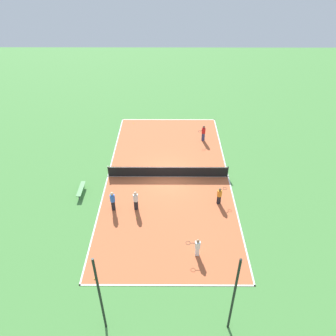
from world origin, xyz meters
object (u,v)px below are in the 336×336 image
player_far_white (136,200)px  player_near_white (197,246)px  fence_post_back_right (100,296)px  bench (81,189)px  tennis_net (168,171)px  tennis_ball_near_net (133,123)px  fence_post_back_left (234,296)px  tennis_ball_right_alley (137,218)px  tennis_ball_midcourt (94,279)px  player_center_orange (220,195)px  player_coach_red (203,132)px  player_near_blue (113,200)px

player_far_white → player_near_white: bearing=152.2°
player_near_white → player_far_white: player_far_white is taller
fence_post_back_right → bench: bearing=-71.3°
tennis_net → tennis_ball_near_net: size_ratio=148.46×
tennis_net → bench: (6.84, 2.19, -0.15)m
tennis_net → fence_post_back_left: bearing=103.6°
tennis_ball_right_alley → tennis_ball_midcourt: bearing=68.0°
player_center_orange → fence_post_back_right: 12.12m
player_center_orange → tennis_ball_midcourt: 10.69m
tennis_net → tennis_ball_right_alley: tennis_net is taller
player_coach_red → bench: bearing=-6.2°
tennis_ball_midcourt → tennis_ball_near_net: same height
player_far_white → tennis_ball_right_alley: (-0.11, 0.99, -0.89)m
player_coach_red → tennis_ball_near_net: bearing=-71.3°
fence_post_back_right → tennis_ball_near_net: bearing=-88.4°
player_coach_red → tennis_ball_midcourt: bearing=19.6°
bench → player_far_white: bearing=67.3°
player_center_orange → tennis_ball_near_net: player_center_orange is taller
bench → player_center_orange: 10.79m
player_far_white → fence_post_back_right: 9.19m
player_near_blue → tennis_ball_near_net: (-0.21, -13.80, -0.89)m
player_center_orange → fence_post_back_right: size_ratio=0.27×
player_far_white → fence_post_back_right: bearing=102.5°
tennis_ball_midcourt → fence_post_back_right: 4.03m
bench → tennis_ball_midcourt: bench is taller
player_far_white → tennis_ball_midcourt: size_ratio=23.94×
tennis_ball_near_net → fence_post_back_left: 23.92m
tennis_ball_midcourt → tennis_ball_right_alley: same height
tennis_net → player_center_orange: player_center_orange is taller
player_center_orange → player_near_blue: size_ratio=0.88×
player_far_white → tennis_ball_right_alley: player_far_white is taller
player_coach_red → tennis_ball_midcourt: player_coach_red is taller
bench → player_coach_red: player_coach_red is taller
player_near_blue → tennis_ball_right_alley: bearing=151.5°
player_center_orange → fence_post_back_right: fence_post_back_right is taller
fence_post_back_left → fence_post_back_right: same height
tennis_ball_right_alley → fence_post_back_left: bearing=124.0°
tennis_ball_midcourt → player_far_white: bearing=-107.8°
bench → player_center_orange: bearing=83.7°
player_coach_red → tennis_ball_near_net: player_coach_red is taller
player_center_orange → player_near_blue: bearing=143.6°
player_coach_red → fence_post_back_left: size_ratio=0.31×
player_near_white → player_near_blue: 7.26m
player_center_orange → tennis_ball_right_alley: 6.38m
tennis_net → fence_post_back_left: 13.61m
tennis_ball_midcourt → tennis_ball_right_alley: size_ratio=1.00×
player_coach_red → player_near_white: bearing=38.9°
tennis_ball_near_net → tennis_net: bearing=111.5°
fence_post_back_left → player_far_white: bearing=-58.5°
tennis_ball_right_alley → fence_post_back_left: 10.00m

